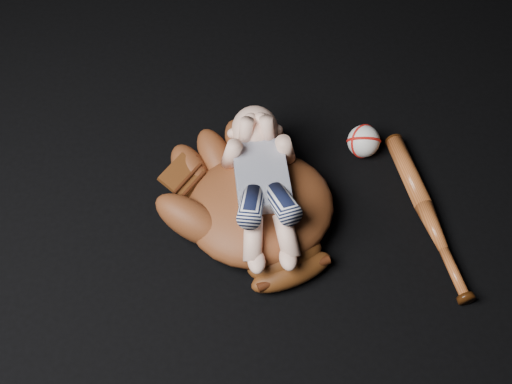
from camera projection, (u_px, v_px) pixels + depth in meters
baseball_glove at (260, 203)px, 1.42m from camera, size 0.56×0.59×0.15m
newborn_baby at (264, 185)px, 1.37m from camera, size 0.21×0.41×0.16m
baseball_bat at (428, 214)px, 1.47m from camera, size 0.11×0.46×0.04m
baseball at (364, 141)px, 1.57m from camera, size 0.10×0.10×0.08m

